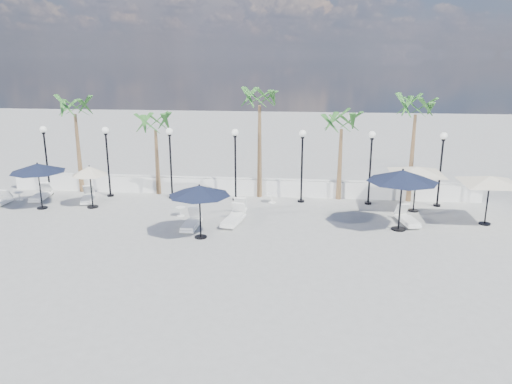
# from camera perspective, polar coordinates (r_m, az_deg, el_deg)

# --- Properties ---
(ground) EXTENTS (100.00, 100.00, 0.00)m
(ground) POSITION_cam_1_polar(r_m,az_deg,el_deg) (20.80, -4.96, -5.92)
(ground) COLOR gray
(ground) RESTS_ON ground
(balustrade) EXTENTS (26.00, 0.30, 1.01)m
(balustrade) POSITION_cam_1_polar(r_m,az_deg,el_deg) (27.69, -2.03, 0.59)
(balustrade) COLOR silver
(balustrade) RESTS_ON ground
(lamppost_0) EXTENTS (0.36, 0.36, 3.84)m
(lamppost_0) POSITION_cam_1_polar(r_m,az_deg,el_deg) (29.69, -22.92, 4.39)
(lamppost_0) COLOR black
(lamppost_0) RESTS_ON ground
(lamppost_1) EXTENTS (0.36, 0.36, 3.84)m
(lamppost_1) POSITION_cam_1_polar(r_m,az_deg,el_deg) (28.16, -16.66, 4.43)
(lamppost_1) COLOR black
(lamppost_1) RESTS_ON ground
(lamppost_2) EXTENTS (0.36, 0.36, 3.84)m
(lamppost_2) POSITION_cam_1_polar(r_m,az_deg,el_deg) (27.01, -9.77, 4.40)
(lamppost_2) COLOR black
(lamppost_2) RESTS_ON ground
(lamppost_3) EXTENTS (0.36, 0.36, 3.84)m
(lamppost_3) POSITION_cam_1_polar(r_m,az_deg,el_deg) (26.27, -2.38, 4.31)
(lamppost_3) COLOR black
(lamppost_3) RESTS_ON ground
(lamppost_4) EXTENTS (0.36, 0.36, 3.84)m
(lamppost_4) POSITION_cam_1_polar(r_m,az_deg,el_deg) (25.99, 5.29, 4.14)
(lamppost_4) COLOR black
(lamppost_4) RESTS_ON ground
(lamppost_5) EXTENTS (0.36, 0.36, 3.84)m
(lamppost_5) POSITION_cam_1_polar(r_m,az_deg,el_deg) (26.18, 12.99, 3.89)
(lamppost_5) COLOR black
(lamppost_5) RESTS_ON ground
(lamppost_6) EXTENTS (0.36, 0.36, 3.84)m
(lamppost_6) POSITION_cam_1_polar(r_m,az_deg,el_deg) (26.83, 20.44, 3.58)
(lamppost_6) COLOR black
(lamppost_6) RESTS_ON ground
(palm_0) EXTENTS (2.60, 2.60, 5.50)m
(palm_0) POSITION_cam_1_polar(r_m,az_deg,el_deg) (29.42, -20.01, 8.62)
(palm_0) COLOR brown
(palm_0) RESTS_ON ground
(palm_1) EXTENTS (2.60, 2.60, 4.70)m
(palm_1) POSITION_cam_1_polar(r_m,az_deg,el_deg) (27.85, -11.44, 7.29)
(palm_1) COLOR brown
(palm_1) RESTS_ON ground
(palm_2) EXTENTS (2.60, 2.60, 6.10)m
(palm_2) POSITION_cam_1_polar(r_m,az_deg,el_deg) (26.54, 0.42, 10.16)
(palm_2) COLOR brown
(palm_2) RESTS_ON ground
(palm_3) EXTENTS (2.60, 2.60, 4.90)m
(palm_3) POSITION_cam_1_polar(r_m,az_deg,el_deg) (26.59, 9.75, 7.42)
(palm_3) COLOR brown
(palm_3) RESTS_ON ground
(palm_4) EXTENTS (2.60, 2.60, 5.70)m
(palm_4) POSITION_cam_1_polar(r_m,az_deg,el_deg) (26.98, 17.78, 8.70)
(palm_4) COLOR brown
(palm_4) RESTS_ON ground
(lounger_1) EXTENTS (0.82, 1.95, 0.71)m
(lounger_1) POSITION_cam_1_polar(r_m,az_deg,el_deg) (29.27, -23.35, -0.34)
(lounger_1) COLOR silver
(lounger_1) RESTS_ON ground
(lounger_2) EXTENTS (1.10, 1.88, 0.67)m
(lounger_2) POSITION_cam_1_polar(r_m,az_deg,el_deg) (27.92, -18.68, -0.62)
(lounger_2) COLOR silver
(lounger_2) RESTS_ON ground
(lounger_3) EXTENTS (0.64, 1.92, 0.72)m
(lounger_3) POSITION_cam_1_polar(r_m,az_deg,el_deg) (22.65, -7.40, -3.53)
(lounger_3) COLOR silver
(lounger_3) RESTS_ON ground
(lounger_4) EXTENTS (0.99, 2.08, 0.75)m
(lounger_4) POSITION_cam_1_polar(r_m,az_deg,el_deg) (23.05, -2.57, -3.04)
(lounger_4) COLOR silver
(lounger_4) RESTS_ON ground
(lounger_5) EXTENTS (0.69, 1.95, 0.72)m
(lounger_5) POSITION_cam_1_polar(r_m,az_deg,el_deg) (23.96, -2.08, -2.34)
(lounger_5) COLOR silver
(lounger_5) RESTS_ON ground
(lounger_6) EXTENTS (0.97, 1.98, 0.71)m
(lounger_6) POSITION_cam_1_polar(r_m,az_deg,el_deg) (24.05, 16.91, -2.96)
(lounger_6) COLOR silver
(lounger_6) RESTS_ON ground
(side_table_0) EXTENTS (0.47, 0.47, 0.46)m
(side_table_0) POSITION_cam_1_polar(r_m,az_deg,el_deg) (29.56, -25.45, -0.35)
(side_table_0) COLOR silver
(side_table_0) RESTS_ON ground
(side_table_1) EXTENTS (0.47, 0.47, 0.46)m
(side_table_1) POSITION_cam_1_polar(r_m,az_deg,el_deg) (24.37, -8.62, -2.12)
(side_table_1) COLOR silver
(side_table_1) RESTS_ON ground
(side_table_2) EXTENTS (0.53, 0.53, 0.51)m
(side_table_2) POSITION_cam_1_polar(r_m,az_deg,el_deg) (26.28, 1.85, -0.58)
(side_table_2) COLOR silver
(side_table_2) RESTS_ON ground
(parasol_navy_left) EXTENTS (2.71, 2.71, 2.39)m
(parasol_navy_left) POSITION_cam_1_polar(r_m,az_deg,el_deg) (27.11, -23.69, 2.53)
(parasol_navy_left) COLOR black
(parasol_navy_left) RESTS_ON ground
(parasol_navy_mid) EXTENTS (2.63, 2.63, 2.36)m
(parasol_navy_mid) POSITION_cam_1_polar(r_m,az_deg,el_deg) (20.90, -6.48, 0.14)
(parasol_navy_mid) COLOR black
(parasol_navy_mid) RESTS_ON ground
(parasol_navy_right) EXTENTS (3.12, 3.12, 2.80)m
(parasol_navy_right) POSITION_cam_1_polar(r_m,az_deg,el_deg) (22.54, 16.40, 1.74)
(parasol_navy_right) COLOR black
(parasol_navy_right) RESTS_ON ground
(parasol_cream_sq_a) EXTENTS (4.99, 4.99, 2.45)m
(parasol_cream_sq_a) POSITION_cam_1_polar(r_m,az_deg,el_deg) (25.60, 17.93, 2.76)
(parasol_cream_sq_a) COLOR black
(parasol_cream_sq_a) RESTS_ON ground
(parasol_cream_sq_b) EXTENTS (4.91, 4.91, 2.46)m
(parasol_cream_sq_b) POSITION_cam_1_polar(r_m,az_deg,el_deg) (24.76, 25.23, 1.63)
(parasol_cream_sq_b) COLOR black
(parasol_cream_sq_b) RESTS_ON ground
(parasol_cream_small) EXTENTS (1.80, 1.80, 2.21)m
(parasol_cream_small) POSITION_cam_1_polar(r_m,az_deg,el_deg) (26.41, -18.49, 2.25)
(parasol_cream_small) COLOR black
(parasol_cream_small) RESTS_ON ground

